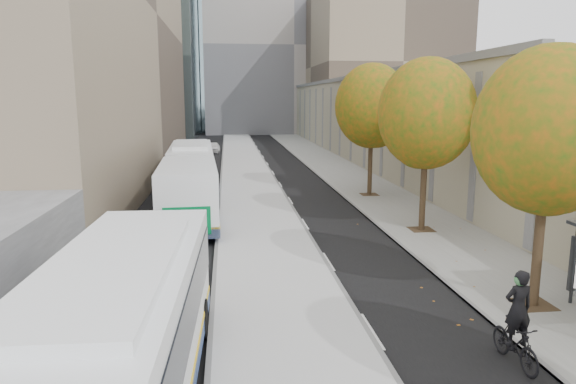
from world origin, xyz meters
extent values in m
cube|color=silver|center=(-3.88, 35.00, 0.07)|extent=(4.25, 150.00, 0.15)
cube|color=gray|center=(4.12, 35.00, 0.04)|extent=(4.75, 150.00, 0.08)
cube|color=#A8A686|center=(15.50, 64.00, 4.00)|extent=(18.00, 92.00, 8.00)
cube|color=gray|center=(6.00, 96.00, 15.00)|extent=(30.00, 18.00, 30.00)
cylinder|color=#322618|center=(3.60, 13.00, 1.70)|extent=(0.28, 0.28, 3.24)
sphere|color=#196012|center=(3.60, 13.00, 5.26)|extent=(4.20, 4.20, 4.20)
cylinder|color=#322618|center=(3.60, 22.00, 1.77)|extent=(0.28, 0.28, 3.38)
sphere|color=#196012|center=(3.60, 22.00, 5.48)|extent=(4.40, 4.40, 4.40)
cylinder|color=#322618|center=(3.60, 31.00, 1.83)|extent=(0.28, 0.28, 3.51)
sphere|color=#196012|center=(3.60, 31.00, 5.70)|extent=(4.60, 4.60, 4.60)
cube|color=white|center=(-7.58, 29.63, 1.54)|extent=(3.58, 18.56, 3.08)
cube|color=black|center=(-7.58, 29.63, 2.10)|extent=(3.61, 17.83, 1.07)
cube|color=#006A33|center=(-7.58, 20.44, 1.18)|extent=(1.95, 0.16, 1.19)
imported|color=black|center=(1.17, 9.88, 0.55)|extent=(0.60, 1.84, 1.09)
imported|color=black|center=(1.17, 9.88, 1.41)|extent=(0.69, 0.47, 1.83)
sphere|color=#4C9352|center=(1.17, 9.88, 2.09)|extent=(0.28, 0.28, 0.28)
imported|color=white|center=(-7.01, 58.89, 0.61)|extent=(1.53, 3.62, 1.22)
camera|label=1|loc=(-5.39, -0.53, 6.16)|focal=32.00mm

